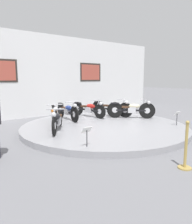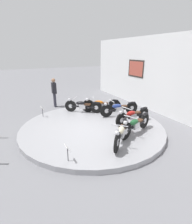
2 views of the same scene
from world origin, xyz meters
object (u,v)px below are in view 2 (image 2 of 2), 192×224
Objects in this scene: motorcycle_cream at (121,132)px; motorcycle_orange at (101,105)px; info_placard_front_centre at (68,150)px; motorcycle_green at (135,124)px; motorcycle_blue at (119,108)px; motorcycle_red at (132,115)px; motorcycle_black at (82,105)px; info_placard_front_left at (42,109)px; visitor_standing at (54,91)px.

motorcycle_orange is at bearing 164.94° from motorcycle_cream.
motorcycle_orange is 3.30m from motorcycle_cream.
motorcycle_green is at bearing 101.64° from info_placard_front_centre.
info_placard_front_centre is (3.42, -2.82, -0.02)m from motorcycle_orange.
motorcycle_blue is 1.02× the size of motorcycle_red.
motorcycle_cream is at bearing 0.11° from motorcycle_black.
motorcycle_blue is 1.08m from motorcycle_red.
info_placard_front_left is (-0.58, -2.82, -0.02)m from motorcycle_orange.
motorcycle_cream reaches higher than info_placard_front_left.
motorcycle_black is 1.85m from motorcycle_blue.
motorcycle_cream is at bearing -31.02° from motorcycle_blue.
info_placard_front_centre is 0.30× the size of visitor_standing.
motorcycle_orange reaches higher than motorcycle_blue.
motorcycle_green is at bearing -31.16° from motorcycle_red.
motorcycle_cream is (0.35, -0.86, 0.01)m from motorcycle_green.
info_placard_front_left is 1.00× the size of info_placard_front_centre.
motorcycle_red is 3.66m from info_placard_front_centre.
motorcycle_green is at bearing -15.16° from motorcycle_blue.
visitor_standing is (-3.38, -2.30, 0.40)m from motorcycle_blue.
visitor_standing is (-2.50, -1.77, 0.39)m from motorcycle_orange.
motorcycle_green is at bearing 18.35° from visitor_standing.
motorcycle_black reaches higher than info_placard_front_left.
motorcycle_green is (1.96, -0.53, 0.01)m from motorcycle_blue.
info_placard_front_centre is at bearing -10.06° from visitor_standing.
motorcycle_black is at bearing -164.83° from motorcycle_green.
motorcycle_black is 2.69m from motorcycle_red.
motorcycle_green is (0.88, -0.53, 0.02)m from motorcycle_red.
motorcycle_blue is 3.85× the size of info_placard_front_left.
motorcycle_black is 3.13× the size of info_placard_front_centre.
info_placard_front_centre is at bearing -27.50° from motorcycle_black.
motorcycle_orange is 0.94× the size of motorcycle_blue.
visitor_standing reaches higher than motorcycle_green.
info_placard_front_left is 0.30× the size of visitor_standing.
motorcycle_blue is 2.03m from motorcycle_green.
motorcycle_orange is at bearing 68.31° from motorcycle_black.
info_placard_front_left is at bearing 180.00° from info_placard_front_centre.
info_placard_front_left is at bearing -113.52° from motorcycle_blue.
motorcycle_green is 3.68× the size of info_placard_front_centre.
motorcycle_orange reaches higher than info_placard_front_left.
visitor_standing is at bearing -145.74° from motorcycle_blue.
motorcycle_blue is 4.21m from info_placard_front_centre.
motorcycle_black is 0.85× the size of motorcycle_green.
info_placard_front_left is at bearing -28.67° from visitor_standing.
motorcycle_black is 2.38m from visitor_standing.
motorcycle_cream is (1.22, -1.39, 0.03)m from motorcycle_red.
motorcycle_blue is at bearing 127.16° from info_placard_front_centre.
info_placard_front_centre is (0.24, -1.97, -0.03)m from motorcycle_cream.
motorcycle_black and motorcycle_red have the same top height.
visitor_standing is at bearing -144.68° from motorcycle_orange.
motorcycle_red is at bearing -0.08° from motorcycle_blue.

